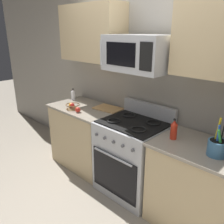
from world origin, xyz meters
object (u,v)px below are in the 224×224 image
microwave (137,53)px  bottle_hot_sauce (174,130)px  fruit_basket (72,106)px  apple_loose (78,110)px  cutting_board (108,108)px  utensil_crock (217,147)px  bottle_vinegar (73,95)px  range_oven (132,156)px

microwave → bottle_hot_sauce: bearing=-7.1°
fruit_basket → apple_loose: (0.16, -0.03, -0.01)m
cutting_board → apple_loose: bearing=-116.6°
microwave → bottle_hot_sauce: size_ratio=3.38×
microwave → fruit_basket: size_ratio=3.70×
fruit_basket → cutting_board: fruit_basket is taller
utensil_crock → bottle_hot_sauce: utensil_crock is taller
utensil_crock → cutting_board: 1.59m
utensil_crock → bottle_hot_sauce: size_ratio=1.62×
bottle_hot_sauce → cutting_board: bearing=169.6°
fruit_basket → utensil_crock: bearing=3.2°
microwave → bottle_vinegar: bearing=176.2°
bottle_hot_sauce → bottle_vinegar: (-1.85, 0.15, -0.02)m
range_oven → utensil_crock: size_ratio=3.16×
microwave → cutting_board: size_ratio=1.91×
apple_loose → bottle_hot_sauce: 1.33m
cutting_board → bottle_vinegar: bottle_vinegar is taller
microwave → fruit_basket: bearing=-167.6°
fruit_basket → bottle_hot_sauce: size_ratio=0.91×
microwave → utensil_crock: microwave is taller
bottle_vinegar → bottle_hot_sauce: bearing=-4.7°
range_oven → microwave: size_ratio=1.51×
bottle_hot_sauce → bottle_vinegar: size_ratio=1.22×
bottle_vinegar → fruit_basket: bearing=-38.1°
fruit_basket → bottle_vinegar: bearing=141.9°
utensil_crock → apple_loose: 1.77m
fruit_basket → microwave: bearing=12.4°
apple_loose → cutting_board: bearing=63.4°
apple_loose → bottle_hot_sauce: size_ratio=0.32×
range_oven → bottle_hot_sauce: bearing=-4.2°
fruit_basket → bottle_vinegar: (-0.37, 0.29, 0.04)m
microwave → cutting_board: (-0.59, 0.14, -0.79)m
range_oven → bottle_vinegar: range_oven is taller
fruit_basket → cutting_board: bearing=44.7°
utensil_crock → bottle_vinegar: utensil_crock is taller
apple_loose → bottle_vinegar: bearing=148.5°
apple_loose → bottle_vinegar: size_ratio=0.39×
cutting_board → bottle_vinegar: bearing=-175.8°
cutting_board → bottle_hot_sauce: 1.15m
fruit_basket → cutting_board: size_ratio=0.52×
range_oven → cutting_board: size_ratio=2.89×
bottle_vinegar → range_oven: bearing=-5.0°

